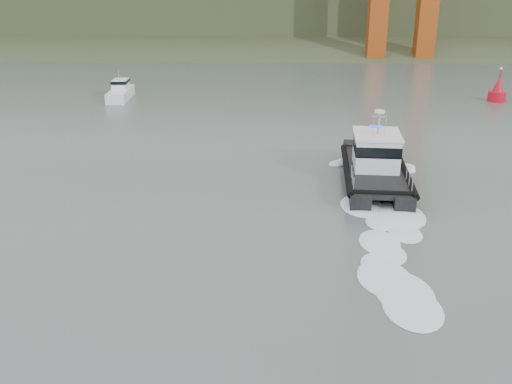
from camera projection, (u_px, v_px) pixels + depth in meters
ground at (246, 293)px, 26.95m from camera, size 400.00×400.00×0.00m
headlands at (271, 1)px, 141.18m from camera, size 500.00×105.36×27.12m
patrol_boat at (376, 164)px, 40.52m from camera, size 4.80×11.42×5.42m
motorboat at (121, 92)px, 66.95m from camera, size 2.35×6.42×3.49m
nav_buoy at (498, 92)px, 65.70m from camera, size 2.00×2.00×4.17m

